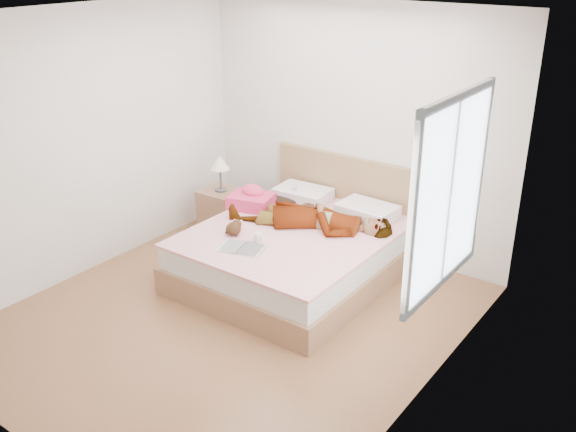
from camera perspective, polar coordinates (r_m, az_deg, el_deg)
The scene contains 11 objects.
ground at distance 5.82m, azimuth -5.00°, elevation -9.03°, with size 4.00×4.00×0.00m, color #4E2D18.
woman at distance 6.34m, azimuth 2.09°, elevation 0.23°, with size 0.62×1.65×0.23m, color white.
hair at distance 7.01m, azimuth 0.30°, elevation 1.92°, with size 0.46×0.57×0.08m, color black.
phone at distance 6.89m, azimuth 0.53°, elevation 2.65°, with size 0.04×0.09×0.01m, color silver.
room_shell at distance 4.54m, azimuth 14.15°, elevation 1.87°, with size 4.00×4.00×4.00m.
bed at distance 6.40m, azimuth 0.98°, elevation -2.97°, with size 1.80×2.08×1.00m.
towel at distance 6.78m, azimuth -3.25°, elevation 1.56°, with size 0.51×0.45×0.23m.
magazine at distance 5.88m, azimuth -4.16°, elevation -2.86°, with size 0.47×0.37×0.02m.
coffee_mug at distance 6.00m, azimuth -2.68°, elevation -1.91°, with size 0.12×0.09×0.09m.
plush_toy at distance 6.17m, azimuth -4.82°, elevation -1.04°, with size 0.19×0.24×0.12m.
nightstand at distance 7.28m, azimuth -5.89°, elevation 0.60°, with size 0.45×0.41×0.95m.
Camera 1 is at (3.30, -3.67, 3.10)m, focal length 40.00 mm.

